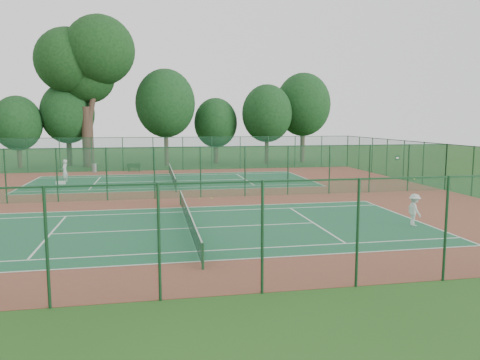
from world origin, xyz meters
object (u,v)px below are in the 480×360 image
trash_bin (94,168)px  kit_bag (61,183)px  big_tree (86,60)px  bench (134,167)px  player_near (414,210)px  player_far (65,171)px

trash_bin → kit_bag: (-1.68, -8.78, -0.29)m
kit_bag → big_tree: 18.87m
bench → kit_bag: bench is taller
trash_bin → big_tree: 12.91m
player_near → big_tree: bearing=31.9°
player_near → big_tree: 40.78m
player_near → player_far: (-20.07, 20.33, 0.16)m
player_near → player_far: 28.57m
player_near → kit_bag: size_ratio=2.23×
player_near → big_tree: big_tree is taller
trash_bin → kit_bag: bearing=-100.8°
big_tree → player_near: bearing=-59.9°
bench → kit_bag: bearing=-111.5°
player_near → kit_bag: (-20.23, 19.14, -0.68)m
bench → kit_bag: 10.34m
bench → big_tree: 13.85m
trash_bin → kit_bag: 8.94m
trash_bin → big_tree: (-1.14, 6.07, 11.34)m
player_far → trash_bin: player_far is taller
player_near → bench: size_ratio=1.14×
player_far → trash_bin: 7.76m
player_far → kit_bag: 1.46m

